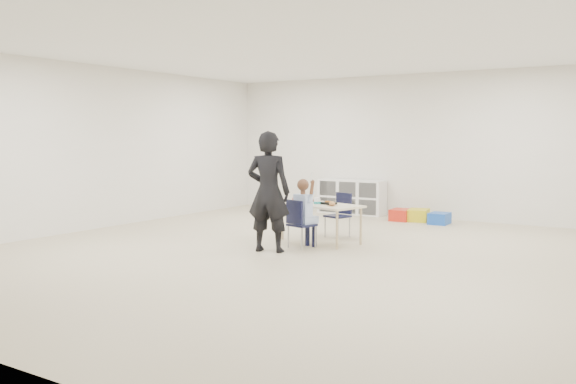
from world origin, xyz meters
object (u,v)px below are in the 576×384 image
Objects in this scene: chair_near at (302,224)px; cubby_shelf at (351,197)px; table at (321,223)px; adult at (268,192)px; child at (302,210)px.

chair_near is 4.00m from cubby_shelf.
chair_near is at bearing -73.59° from cubby_shelf.
adult is at bearing -87.66° from table.
table is 1.20m from adult.
chair_near is 0.20m from child.
table is 3.47m from cubby_shelf.
chair_near is at bearing -131.08° from adult.
chair_near is (0.01, -0.56, 0.05)m from table.
chair_near is 0.73m from adult.
cubby_shelf reaches higher than table.
table is at bearing -117.52° from adult.
table is 0.83× the size of adult.
child is at bearing -73.59° from cubby_shelf.
child is (0.01, -0.56, 0.25)m from table.
table is 1.26× the size of child.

